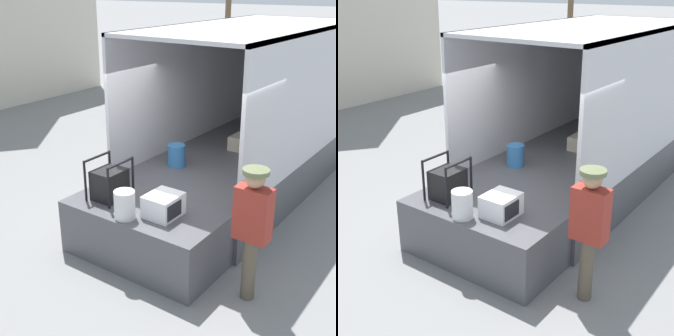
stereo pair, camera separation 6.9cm
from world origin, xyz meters
The scene contains 7 objects.
ground_plane centered at (0.00, 0.00, 0.00)m, with size 160.00×160.00×0.00m, color gray.
box_truck centered at (4.15, 0.00, 0.94)m, with size 7.08×2.40×3.10m.
tailgate_deck centered at (-0.58, 0.00, 0.41)m, with size 1.15×2.28×0.82m, color #4C4C51.
microwave centered at (-0.61, -0.37, 0.98)m, with size 0.49×0.43×0.31m.
portable_generator centered at (-0.60, 0.60, 1.06)m, with size 0.56×0.49×0.62m.
orange_bucket centered at (-0.97, 0.02, 1.02)m, with size 0.29×0.29×0.39m.
worker_person centered at (-0.54, -1.64, 1.10)m, with size 0.32×0.44×1.78m.
Camera 2 is at (-5.16, -3.78, 3.78)m, focal length 50.00 mm.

